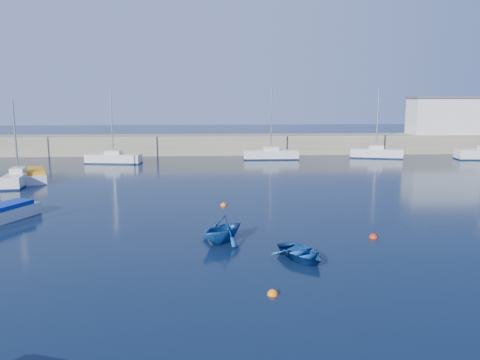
{
  "coord_description": "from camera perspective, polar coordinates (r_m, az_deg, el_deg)",
  "views": [
    {
      "loc": [
        -2.78,
        -18.62,
        8.07
      ],
      "look_at": [
        -0.75,
        16.74,
        1.6
      ],
      "focal_mm": 35.0,
      "sensor_mm": 36.0,
      "label": 1
    }
  ],
  "objects": [
    {
      "name": "ground",
      "position": [
        20.49,
        4.91,
        -12.89
      ],
      "size": [
        220.0,
        220.0,
        0.0
      ],
      "primitive_type": "plane",
      "color": "black",
      "rests_on": "ground"
    },
    {
      "name": "back_wall",
      "position": [
        65.04,
        -0.81,
        4.38
      ],
      "size": [
        96.0,
        4.5,
        2.6
      ],
      "primitive_type": "cube",
      "color": "gray",
      "rests_on": "ground"
    },
    {
      "name": "harbor_office",
      "position": [
        72.52,
        23.79,
        7.14
      ],
      "size": [
        10.0,
        4.0,
        5.0
      ],
      "primitive_type": "cube",
      "color": "silver",
      "rests_on": "back_wall"
    },
    {
      "name": "sailboat_3",
      "position": [
        46.98,
        -25.35,
        0.23
      ],
      "size": [
        2.21,
        5.8,
        7.62
      ],
      "rotation": [
        0.0,
        0.0,
        0.11
      ],
      "color": "silver",
      "rests_on": "ground"
    },
    {
      "name": "sailboat_5",
      "position": [
        57.81,
        -15.16,
        2.59
      ],
      "size": [
        6.68,
        2.68,
        8.58
      ],
      "rotation": [
        0.0,
        0.0,
        1.44
      ],
      "color": "silver",
      "rests_on": "ground"
    },
    {
      "name": "sailboat_6",
      "position": [
        59.52,
        3.77,
        3.16
      ],
      "size": [
        6.92,
        1.99,
        9.09
      ],
      "rotation": [
        0.0,
        0.0,
        1.56
      ],
      "color": "silver",
      "rests_on": "ground"
    },
    {
      "name": "sailboat_7",
      "position": [
        63.15,
        16.23,
        3.19
      ],
      "size": [
        6.81,
        3.37,
        8.72
      ],
      "rotation": [
        0.0,
        0.0,
        1.33
      ],
      "color": "silver",
      "rests_on": "ground"
    },
    {
      "name": "motorboat_1",
      "position": [
        34.27,
        -26.53,
        -3.52
      ],
      "size": [
        3.2,
        4.61,
        1.07
      ],
      "rotation": [
        0.0,
        0.0,
        -0.43
      ],
      "color": "silver",
      "rests_on": "ground"
    },
    {
      "name": "motorboat_2",
      "position": [
        48.65,
        -23.82,
        0.54
      ],
      "size": [
        3.85,
        5.75,
        1.12
      ],
      "rotation": [
        0.0,
        0.0,
        0.4
      ],
      "color": "silver",
      "rests_on": "ground"
    },
    {
      "name": "dinghy_center",
      "position": [
        23.68,
        7.43,
        -8.84
      ],
      "size": [
        3.32,
        3.74,
        0.64
      ],
      "primitive_type": "imported",
      "rotation": [
        0.0,
        0.0,
        0.44
      ],
      "color": "#14448E",
      "rests_on": "ground"
    },
    {
      "name": "dinghy_left",
      "position": [
        25.94,
        -2.18,
        -5.95
      ],
      "size": [
        3.96,
        3.96,
        1.58
      ],
      "primitive_type": "imported",
      "rotation": [
        0.0,
        0.0,
        -0.78
      ],
      "color": "#14448E",
      "rests_on": "ground"
    },
    {
      "name": "buoy_0",
      "position": [
        19.77,
        4.0,
        -13.77
      ],
      "size": [
        0.46,
        0.46,
        0.46
      ],
      "primitive_type": "sphere",
      "color": "orange",
      "rests_on": "ground"
    },
    {
      "name": "buoy_1",
      "position": [
        28.02,
        15.95,
        -6.8
      ],
      "size": [
        0.5,
        0.5,
        0.5
      ],
      "primitive_type": "sphere",
      "color": "red",
      "rests_on": "ground"
    },
    {
      "name": "buoy_3",
      "position": [
        34.61,
        -2.02,
        -3.14
      ],
      "size": [
        0.46,
        0.46,
        0.46
      ],
      "primitive_type": "sphere",
      "color": "orange",
      "rests_on": "ground"
    }
  ]
}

